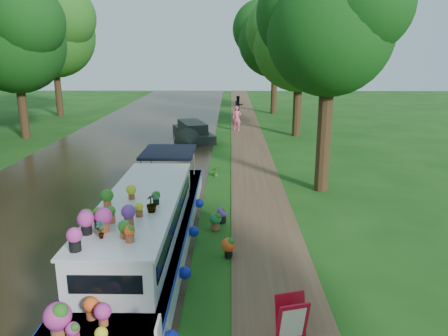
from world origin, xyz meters
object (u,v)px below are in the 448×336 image
pedestrian_pink (237,118)px  pedestrian_dark (238,106)px  plant_boat (143,235)px  second_boat (193,132)px  sandwich_board (291,324)px

pedestrian_pink → pedestrian_dark: size_ratio=1.02×
plant_boat → second_boat: bearing=90.6°
sandwich_board → pedestrian_dark: pedestrian_dark is taller
plant_boat → pedestrian_pink: plant_boat is taller
plant_boat → sandwich_board: plant_boat is taller
plant_boat → pedestrian_dark: size_ratio=7.82×
pedestrian_pink → plant_boat: bearing=-86.2°
plant_boat → pedestrian_dark: (3.00, 27.99, 0.04)m
plant_boat → second_boat: (-0.17, 17.28, -0.39)m
pedestrian_pink → sandwich_board: bearing=-76.8°
sandwich_board → plant_boat: bearing=120.8°
sandwich_board → pedestrian_dark: size_ratio=0.57×
plant_boat → pedestrian_pink: 20.65m
second_boat → plant_boat: bearing=-108.1°
sandwich_board → pedestrian_dark: bearing=75.1°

